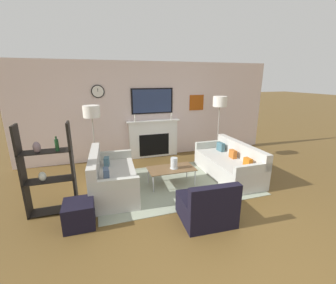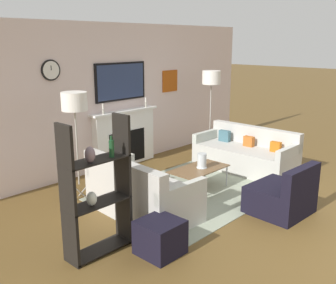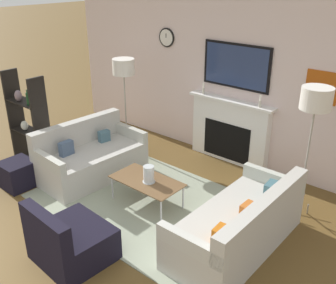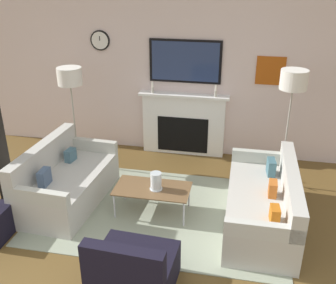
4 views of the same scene
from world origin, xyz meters
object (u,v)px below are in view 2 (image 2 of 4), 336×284
at_px(coffee_table, 199,170).
at_px(floor_lamp_left, 74,103).
at_px(couch_right, 246,155).
at_px(armchair, 282,197).
at_px(shelf_unit, 97,190).
at_px(couch_left, 141,194).
at_px(floor_lamp_right, 211,79).
at_px(hurricane_candle, 202,161).
at_px(ottoman, 160,237).

distance_m(coffee_table, floor_lamp_left, 2.21).
distance_m(couch_right, armchair, 1.95).
bearing_deg(shelf_unit, couch_right, 5.99).
height_order(couch_left, floor_lamp_right, floor_lamp_right).
distance_m(hurricane_candle, ottoman, 2.10).
relative_size(coffee_table, ottoman, 2.18).
height_order(floor_lamp_left, floor_lamp_right, floor_lamp_right).
height_order(couch_left, armchair, couch_left).
bearing_deg(floor_lamp_left, shelf_unit, -116.92).
xyz_separation_m(couch_left, shelf_unit, (-1.03, -0.39, 0.46)).
bearing_deg(couch_right, couch_left, 179.98).
relative_size(couch_right, floor_lamp_left, 1.12).
relative_size(coffee_table, shelf_unit, 0.64).
bearing_deg(floor_lamp_right, hurricane_candle, -146.52).
relative_size(coffee_table, floor_lamp_left, 0.60).
bearing_deg(ottoman, floor_lamp_right, 29.27).
height_order(hurricane_candle, ottoman, hurricane_candle).
distance_m(armchair, shelf_unit, 2.68).
bearing_deg(coffee_table, couch_left, 178.53).
bearing_deg(floor_lamp_left, armchair, -56.22).
height_order(shelf_unit, ottoman, shelf_unit).
xyz_separation_m(hurricane_candle, floor_lamp_right, (1.69, 1.12, 1.13)).
bearing_deg(shelf_unit, coffee_table, 8.98).
relative_size(hurricane_candle, floor_lamp_right, 0.13).
bearing_deg(armchair, shelf_unit, 156.69).
xyz_separation_m(floor_lamp_right, ottoman, (-3.57, -2.00, -1.42)).
height_order(coffee_table, hurricane_candle, hurricane_candle).
relative_size(hurricane_candle, floor_lamp_left, 0.14).
bearing_deg(armchair, floor_lamp_left, 123.78).
bearing_deg(hurricane_candle, ottoman, -154.82).
bearing_deg(couch_left, floor_lamp_right, 19.60).
distance_m(floor_lamp_right, shelf_unit, 4.37).
relative_size(floor_lamp_left, floor_lamp_right, 0.93).
bearing_deg(shelf_unit, armchair, -23.31).
height_order(couch_left, hurricane_candle, couch_left).
xyz_separation_m(hurricane_candle, shelf_unit, (-2.34, -0.35, 0.28)).
bearing_deg(shelf_unit, ottoman, -49.81).
relative_size(armchair, coffee_table, 0.84).
relative_size(floor_lamp_left, ottoman, 3.62).
height_order(floor_lamp_left, ottoman, floor_lamp_left).
xyz_separation_m(couch_left, couch_right, (2.71, -0.00, -0.02)).
height_order(couch_left, couch_right, couch_left).
bearing_deg(coffee_table, floor_lamp_left, 144.48).
relative_size(coffee_table, hurricane_candle, 4.19).
bearing_deg(ottoman, shelf_unit, 130.19).
height_order(hurricane_candle, floor_lamp_right, floor_lamp_right).
bearing_deg(couch_right, floor_lamp_right, 75.00).
bearing_deg(couch_left, armchair, -45.87).
bearing_deg(floor_lamp_left, ottoman, -98.15).
relative_size(floor_lamp_left, shelf_unit, 1.06).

